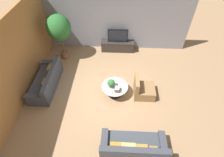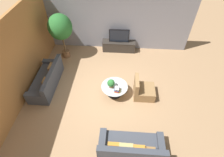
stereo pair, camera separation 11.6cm
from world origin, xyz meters
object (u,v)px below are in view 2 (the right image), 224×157
(potted_palm_tall, at_px, (60,28))
(couch_near_entry, at_px, (131,148))
(coffee_table, at_px, (115,89))
(media_console, at_px, (119,46))
(armchair_wicker, at_px, (143,90))
(couch_by_wall, at_px, (47,80))
(television, at_px, (119,36))
(potted_plant_tabletop, at_px, (111,83))

(potted_palm_tall, bearing_deg, couch_near_entry, -55.24)
(potted_palm_tall, bearing_deg, coffee_table, -41.77)
(media_console, xyz_separation_m, armchair_wicker, (1.07, -2.95, -0.00))
(coffee_table, bearing_deg, couch_by_wall, 174.06)
(coffee_table, relative_size, armchair_wicker, 1.20)
(television, relative_size, potted_palm_tall, 0.45)
(coffee_table, distance_m, potted_plant_tabletop, 0.36)
(media_console, bearing_deg, couch_near_entry, -83.56)
(television, height_order, couch_near_entry, television)
(coffee_table, bearing_deg, media_console, 89.28)
(armchair_wicker, bearing_deg, couch_by_wall, 86.09)
(television, distance_m, couch_near_entry, 5.35)
(couch_by_wall, distance_m, couch_near_entry, 4.31)
(armchair_wicker, relative_size, potted_plant_tabletop, 2.42)
(couch_by_wall, bearing_deg, potted_palm_tall, 172.65)
(coffee_table, height_order, armchair_wicker, armchair_wicker)
(couch_near_entry, height_order, armchair_wicker, armchair_wicker)
(couch_by_wall, bearing_deg, potted_plant_tabletop, 82.99)
(coffee_table, bearing_deg, couch_near_entry, -74.65)
(armchair_wicker, xyz_separation_m, potted_plant_tabletop, (-1.24, -0.06, 0.38))
(potted_plant_tabletop, bearing_deg, television, 86.73)
(couch_near_entry, bearing_deg, media_console, -83.56)
(armchair_wicker, height_order, potted_plant_tabletop, armchair_wicker)
(television, distance_m, armchair_wicker, 3.19)
(media_console, distance_m, coffee_table, 2.98)
(potted_palm_tall, xyz_separation_m, potted_plant_tabletop, (2.42, -2.32, -0.92))
(couch_by_wall, relative_size, potted_plant_tabletop, 6.01)
(armchair_wicker, bearing_deg, potted_palm_tall, 58.37)
(media_console, relative_size, couch_by_wall, 0.78)
(couch_by_wall, bearing_deg, coffee_table, 84.06)
(couch_by_wall, bearing_deg, armchair_wicker, 86.09)
(couch_near_entry, bearing_deg, potted_plant_tabletop, -71.32)
(media_console, height_order, couch_by_wall, couch_by_wall)
(armchair_wicker, xyz_separation_m, potted_palm_tall, (-3.66, 2.25, 1.29))
(couch_near_entry, height_order, potted_plant_tabletop, couch_near_entry)
(coffee_table, height_order, potted_plant_tabletop, potted_plant_tabletop)
(coffee_table, distance_m, armchair_wicker, 1.11)
(couch_near_entry, relative_size, potted_plant_tabletop, 5.45)
(television, height_order, armchair_wicker, television)
(media_console, height_order, armchair_wicker, armchair_wicker)
(coffee_table, bearing_deg, television, 89.28)
(television, xyz_separation_m, potted_palm_tall, (-2.59, -0.70, 0.71))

